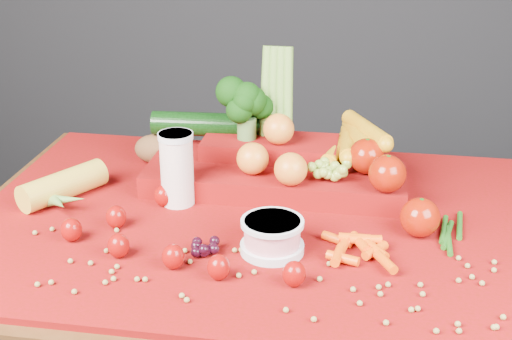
% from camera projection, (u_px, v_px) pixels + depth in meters
% --- Properties ---
extents(table, '(1.10, 0.80, 0.75)m').
position_uv_depth(table, '(254.00, 267.00, 1.37)').
color(table, '#351D0C').
rests_on(table, ground).
extents(red_cloth, '(1.05, 0.75, 0.01)m').
position_uv_depth(red_cloth, '(254.00, 220.00, 1.33)').
color(red_cloth, maroon).
rests_on(red_cloth, table).
extents(milk_glass, '(0.07, 0.07, 0.14)m').
position_uv_depth(milk_glass, '(177.00, 166.00, 1.36)').
color(milk_glass, silver).
rests_on(milk_glass, red_cloth).
extents(yogurt_bowl, '(0.11, 0.11, 0.06)m').
position_uv_depth(yogurt_bowl, '(272.00, 235.00, 1.20)').
color(yogurt_bowl, silver).
rests_on(yogurt_bowl, red_cloth).
extents(strawberry_scatter, '(0.44, 0.28, 0.05)m').
position_uv_depth(strawberry_scatter, '(162.00, 237.00, 1.21)').
color(strawberry_scatter, '#8F0B05').
rests_on(strawberry_scatter, red_cloth).
extents(dark_grape_cluster, '(0.06, 0.05, 0.03)m').
position_uv_depth(dark_grape_cluster, '(210.00, 246.00, 1.20)').
color(dark_grape_cluster, black).
rests_on(dark_grape_cluster, red_cloth).
extents(soybean_scatter, '(0.84, 0.24, 0.01)m').
position_uv_depth(soybean_scatter, '(234.00, 271.00, 1.15)').
color(soybean_scatter, olive).
rests_on(soybean_scatter, red_cloth).
extents(corn_ear, '(0.25, 0.27, 0.06)m').
position_uv_depth(corn_ear, '(57.00, 195.00, 1.37)').
color(corn_ear, gold).
rests_on(corn_ear, red_cloth).
extents(potato, '(0.09, 0.07, 0.06)m').
position_uv_depth(potato, '(156.00, 149.00, 1.56)').
color(potato, brown).
rests_on(potato, red_cloth).
extents(baby_carrot_pile, '(0.17, 0.17, 0.03)m').
position_uv_depth(baby_carrot_pile, '(365.00, 250.00, 1.19)').
color(baby_carrot_pile, '#E64A08').
rests_on(baby_carrot_pile, red_cloth).
extents(green_bean_pile, '(0.14, 0.12, 0.01)m').
position_uv_depth(green_bean_pile, '(453.00, 233.00, 1.27)').
color(green_bean_pile, '#1C5713').
rests_on(green_bean_pile, red_cloth).
extents(produce_mound, '(0.60, 0.37, 0.27)m').
position_uv_depth(produce_mound, '(286.00, 158.00, 1.45)').
color(produce_mound, maroon).
rests_on(produce_mound, red_cloth).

